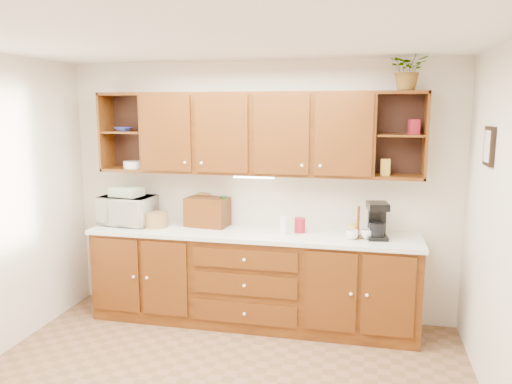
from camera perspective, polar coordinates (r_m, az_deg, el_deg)
The scene contains 23 objects.
ceiling at distance 3.39m, azimuth -6.26°, elevation 17.35°, with size 4.00×4.00×0.00m, color white.
back_wall at distance 5.12m, azimuth 0.29°, elevation 0.18°, with size 4.00×4.00×0.00m, color beige.
base_cabinets at distance 5.05m, azimuth -0.45°, elevation -9.93°, with size 3.20×0.60×0.90m, color #371806.
countertop at distance 4.90m, azimuth -0.48°, elevation -4.78°, with size 3.24×0.64×0.04m, color white.
upper_cabinets at distance 4.90m, azimuth 0.01°, elevation 6.73°, with size 3.20×0.33×0.80m.
undercabinet_light at distance 4.89m, azimuth -0.24°, elevation 1.74°, with size 0.40×0.05×0.03m, color white.
framed_picture at distance 4.20m, azimuth 25.10°, elevation 4.75°, with size 0.03×0.24×0.30m, color black.
wicker_basket at distance 5.19m, azimuth -11.39°, elevation -3.11°, with size 0.25×0.25×0.15m, color #A27443.
microwave at distance 5.35m, azimuth -14.48°, elevation -2.02°, with size 0.54×0.36×0.30m, color #ECE5CC.
towel_stack at distance 5.32m, azimuth -14.57°, elevation 0.03°, with size 0.30×0.22×0.09m, color #F1DB71.
wine_bottle at distance 5.07m, azimuth -3.70°, elevation -2.26°, with size 0.07×0.07×0.32m, color black.
woven_tray at distance 5.29m, azimuth -6.04°, elevation -3.45°, with size 0.33×0.33×0.02m, color #A27443.
bread_box at distance 5.13m, azimuth -5.56°, elevation -2.27°, with size 0.42×0.26×0.30m, color #371806.
mug_tree at distance 4.75m, azimuth 11.57°, elevation -4.62°, with size 0.26×0.27×0.30m.
canister_red at distance 4.88m, azimuth 5.03°, elevation -3.80°, with size 0.11×0.11×0.14m, color maroon.
canister_white at distance 4.78m, azimuth 3.22°, elevation -3.88°, with size 0.08×0.08×0.17m, color white.
canister_yellow at distance 4.80m, azimuth 11.16°, elevation -4.31°, with size 0.10×0.10×0.12m, color gold.
coffee_maker at distance 4.76m, azimuth 13.67°, elevation -3.23°, with size 0.22×0.26×0.34m.
bowl_stack at distance 5.34m, azimuth -14.90°, elevation 6.95°, with size 0.17×0.17×0.04m, color navy.
plate_stack at distance 5.35m, azimuth -13.78°, elevation 3.07°, with size 0.22×0.22×0.07m, color white.
pantry_box_yellow at distance 4.78m, azimuth 14.54°, elevation 2.78°, with size 0.08×0.07×0.15m, color gold.
pantry_box_red at distance 4.79m, azimuth 17.61°, elevation 7.11°, with size 0.09×0.08×0.13m, color maroon.
potted_plant at distance 4.73m, azimuth 17.05°, elevation 13.24°, with size 0.33×0.28×0.36m, color #999999.
Camera 1 is at (1.07, -3.19, 2.14)m, focal length 35.00 mm.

